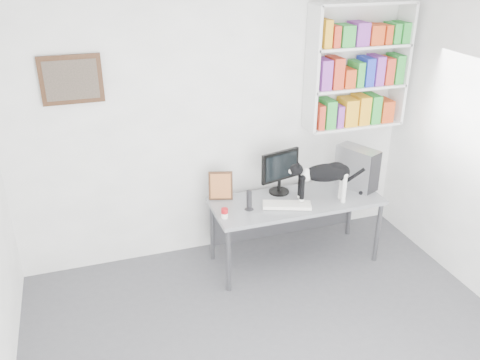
{
  "coord_description": "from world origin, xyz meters",
  "views": [
    {
      "loc": [
        -1.28,
        -2.54,
        2.96
      ],
      "look_at": [
        0.07,
        1.53,
        0.95
      ],
      "focal_mm": 38.0,
      "sensor_mm": 36.0,
      "label": 1
    }
  ],
  "objects_px": {
    "monitor": "(280,172)",
    "desk": "(295,230)",
    "speaker": "(249,200)",
    "cat": "(324,182)",
    "bookshelf": "(358,67)",
    "keyboard": "(287,205)",
    "leaning_print": "(221,185)",
    "soup_can": "(225,213)",
    "pc_tower": "(357,168)"
  },
  "relations": [
    {
      "from": "desk",
      "to": "pc_tower",
      "type": "xyz_separation_m",
      "value": [
        0.69,
        0.08,
        0.56
      ]
    },
    {
      "from": "bookshelf",
      "to": "desk",
      "type": "height_order",
      "value": "bookshelf"
    },
    {
      "from": "desk",
      "to": "cat",
      "type": "distance_m",
      "value": 0.61
    },
    {
      "from": "speaker",
      "to": "leaning_print",
      "type": "xyz_separation_m",
      "value": [
        -0.19,
        0.3,
        0.04
      ]
    },
    {
      "from": "desk",
      "to": "speaker",
      "type": "height_order",
      "value": "speaker"
    },
    {
      "from": "monitor",
      "to": "soup_can",
      "type": "distance_m",
      "value": 0.76
    },
    {
      "from": "bookshelf",
      "to": "monitor",
      "type": "bearing_deg",
      "value": -167.71
    },
    {
      "from": "leaning_print",
      "to": "soup_can",
      "type": "distance_m",
      "value": 0.4
    },
    {
      "from": "bookshelf",
      "to": "cat",
      "type": "bearing_deg",
      "value": -137.33
    },
    {
      "from": "bookshelf",
      "to": "pc_tower",
      "type": "distance_m",
      "value": 1.0
    },
    {
      "from": "pc_tower",
      "to": "cat",
      "type": "bearing_deg",
      "value": 179.37
    },
    {
      "from": "keyboard",
      "to": "pc_tower",
      "type": "distance_m",
      "value": 0.88
    },
    {
      "from": "desk",
      "to": "keyboard",
      "type": "distance_m",
      "value": 0.4
    },
    {
      "from": "desk",
      "to": "keyboard",
      "type": "height_order",
      "value": "keyboard"
    },
    {
      "from": "leaning_print",
      "to": "soup_can",
      "type": "relative_size",
      "value": 3.11
    },
    {
      "from": "soup_can",
      "to": "cat",
      "type": "height_order",
      "value": "cat"
    },
    {
      "from": "desk",
      "to": "keyboard",
      "type": "bearing_deg",
      "value": -145.18
    },
    {
      "from": "keyboard",
      "to": "speaker",
      "type": "xyz_separation_m",
      "value": [
        -0.36,
        0.06,
        0.08
      ]
    },
    {
      "from": "pc_tower",
      "to": "soup_can",
      "type": "xyz_separation_m",
      "value": [
        -1.46,
        -0.21,
        -0.16
      ]
    },
    {
      "from": "bookshelf",
      "to": "cat",
      "type": "xyz_separation_m",
      "value": [
        -0.55,
        -0.51,
        -0.95
      ]
    },
    {
      "from": "keyboard",
      "to": "soup_can",
      "type": "distance_m",
      "value": 0.62
    },
    {
      "from": "speaker",
      "to": "keyboard",
      "type": "bearing_deg",
      "value": 3.74
    },
    {
      "from": "desk",
      "to": "leaning_print",
      "type": "bearing_deg",
      "value": 159.73
    },
    {
      "from": "soup_can",
      "to": "cat",
      "type": "distance_m",
      "value": 1.0
    },
    {
      "from": "leaning_print",
      "to": "speaker",
      "type": "bearing_deg",
      "value": -41.53
    },
    {
      "from": "monitor",
      "to": "keyboard",
      "type": "distance_m",
      "value": 0.37
    },
    {
      "from": "speaker",
      "to": "cat",
      "type": "relative_size",
      "value": 0.3
    },
    {
      "from": "monitor",
      "to": "speaker",
      "type": "height_order",
      "value": "monitor"
    },
    {
      "from": "keyboard",
      "to": "leaning_print",
      "type": "height_order",
      "value": "leaning_print"
    },
    {
      "from": "cat",
      "to": "monitor",
      "type": "bearing_deg",
      "value": 145.56
    },
    {
      "from": "desk",
      "to": "soup_can",
      "type": "xyz_separation_m",
      "value": [
        -0.77,
        -0.12,
        0.39
      ]
    },
    {
      "from": "bookshelf",
      "to": "speaker",
      "type": "bearing_deg",
      "value": -161.26
    },
    {
      "from": "desk",
      "to": "cat",
      "type": "relative_size",
      "value": 2.49
    },
    {
      "from": "pc_tower",
      "to": "leaning_print",
      "type": "xyz_separation_m",
      "value": [
        -1.38,
        0.17,
        -0.07
      ]
    },
    {
      "from": "leaning_print",
      "to": "cat",
      "type": "height_order",
      "value": "cat"
    },
    {
      "from": "leaning_print",
      "to": "soup_can",
      "type": "xyz_separation_m",
      "value": [
        -0.07,
        -0.38,
        -0.1
      ]
    },
    {
      "from": "bookshelf",
      "to": "cat",
      "type": "relative_size",
      "value": 1.86
    },
    {
      "from": "keyboard",
      "to": "speaker",
      "type": "height_order",
      "value": "speaker"
    },
    {
      "from": "pc_tower",
      "to": "cat",
      "type": "xyz_separation_m",
      "value": [
        -0.47,
        -0.2,
        -0.0
      ]
    },
    {
      "from": "leaning_print",
      "to": "soup_can",
      "type": "bearing_deg",
      "value": -85.22
    },
    {
      "from": "monitor",
      "to": "pc_tower",
      "type": "bearing_deg",
      "value": -23.11
    },
    {
      "from": "desk",
      "to": "soup_can",
      "type": "bearing_deg",
      "value": -170.95
    },
    {
      "from": "monitor",
      "to": "desk",
      "type": "bearing_deg",
      "value": -77.65
    },
    {
      "from": "speaker",
      "to": "cat",
      "type": "height_order",
      "value": "cat"
    },
    {
      "from": "speaker",
      "to": "leaning_print",
      "type": "distance_m",
      "value": 0.35
    },
    {
      "from": "leaning_print",
      "to": "cat",
      "type": "relative_size",
      "value": 0.43
    },
    {
      "from": "soup_can",
      "to": "desk",
      "type": "bearing_deg",
      "value": 9.22
    },
    {
      "from": "desk",
      "to": "speaker",
      "type": "distance_m",
      "value": 0.68
    },
    {
      "from": "desk",
      "to": "leaning_print",
      "type": "distance_m",
      "value": 0.89
    },
    {
      "from": "keyboard",
      "to": "leaning_print",
      "type": "relative_size",
      "value": 1.58
    }
  ]
}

